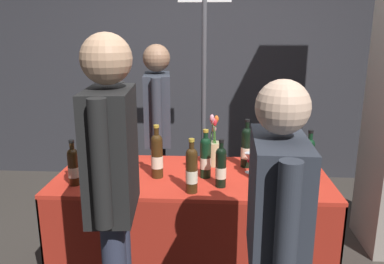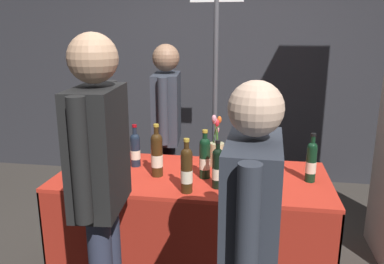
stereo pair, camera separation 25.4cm
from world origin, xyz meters
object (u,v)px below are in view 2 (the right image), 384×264
display_bottle_0 (157,154)px  wine_glass_near_vendor (251,161)px  featured_wine_bottle (260,165)px  booth_signpost (215,80)px  flower_vase (217,150)px  taster_foreground_right (100,174)px  vendor_presenter (167,121)px  tasting_table (192,206)px

display_bottle_0 → wine_glass_near_vendor: 0.64m
featured_wine_bottle → wine_glass_near_vendor: bearing=109.6°
featured_wine_bottle → booth_signpost: size_ratio=0.14×
flower_vase → taster_foreground_right: (-0.49, -0.93, 0.14)m
display_bottle_0 → vendor_presenter: (-0.10, 0.75, 0.05)m
booth_signpost → tasting_table: bearing=-92.8°
featured_wine_bottle → flower_vase: (-0.31, 0.30, -0.01)m
featured_wine_bottle → vendor_presenter: (-0.78, 0.79, 0.07)m
flower_vase → vendor_presenter: 0.69m
tasting_table → vendor_presenter: (-0.33, 0.69, 0.43)m
vendor_presenter → taster_foreground_right: taster_foreground_right is taller
featured_wine_bottle → display_bottle_0: bearing=176.3°
vendor_presenter → booth_signpost: (0.38, 0.30, 0.32)m
wine_glass_near_vendor → taster_foreground_right: bearing=-133.0°
wine_glass_near_vendor → flower_vase: flower_vase is taller
wine_glass_near_vendor → booth_signpost: (-0.35, 0.94, 0.42)m
vendor_presenter → flower_vase: bearing=36.8°
wine_glass_near_vendor → booth_signpost: size_ratio=0.07×
featured_wine_bottle → flower_vase: bearing=135.7°
featured_wine_bottle → booth_signpost: 1.23m
tasting_table → display_bottle_0: size_ratio=5.10×
tasting_table → wine_glass_near_vendor: bearing=9.1°
display_bottle_0 → booth_signpost: 1.15m
featured_wine_bottle → booth_signpost: (-0.40, 1.10, 0.39)m
tasting_table → booth_signpost: size_ratio=0.85×
display_bottle_0 → vendor_presenter: bearing=97.7°
flower_vase → vendor_presenter: size_ratio=0.24×
vendor_presenter → booth_signpost: size_ratio=0.75×
flower_vase → display_bottle_0: bearing=-145.9°
display_bottle_0 → booth_signpost: size_ratio=0.17×
tasting_table → flower_vase: size_ratio=4.70×
tasting_table → booth_signpost: booth_signpost is taller
tasting_table → flower_vase: flower_vase is taller
display_bottle_0 → taster_foreground_right: bearing=-99.7°
tasting_table → taster_foreground_right: 0.94m
display_bottle_0 → flower_vase: flower_vase is taller
taster_foreground_right → booth_signpost: 1.79m
taster_foreground_right → display_bottle_0: bearing=-14.8°
taster_foreground_right → featured_wine_bottle: bearing=-56.7°
display_bottle_0 → flower_vase: (0.37, 0.25, -0.03)m
featured_wine_bottle → tasting_table: bearing=167.6°
flower_vase → taster_foreground_right: taster_foreground_right is taller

